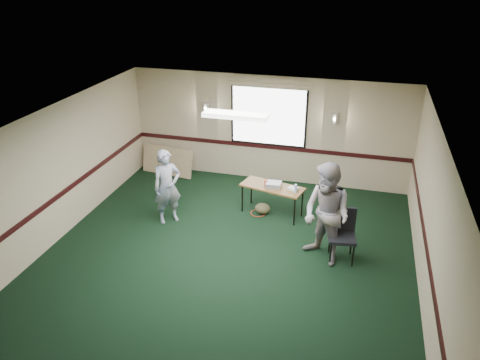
% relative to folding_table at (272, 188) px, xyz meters
% --- Properties ---
extents(ground, '(8.00, 8.00, 0.00)m').
position_rel_folding_table_xyz_m(ground, '(-0.49, -2.22, -0.64)').
color(ground, black).
rests_on(ground, ground).
extents(room_shell, '(8.00, 8.02, 8.00)m').
position_rel_folding_table_xyz_m(room_shell, '(-0.49, -0.09, 0.94)').
color(room_shell, '#CAB291').
rests_on(room_shell, ground).
extents(folding_table, '(1.47, 0.86, 0.69)m').
position_rel_folding_table_xyz_m(folding_table, '(0.00, 0.00, 0.00)').
color(folding_table, brown).
rests_on(folding_table, ground).
extents(projector, '(0.34, 0.29, 0.11)m').
position_rel_folding_table_xyz_m(projector, '(0.03, -0.03, 0.10)').
color(projector, gray).
rests_on(projector, folding_table).
extents(game_console, '(0.26, 0.24, 0.05)m').
position_rel_folding_table_xyz_m(game_console, '(0.46, -0.06, 0.08)').
color(game_console, silver).
rests_on(game_console, folding_table).
extents(red_cup, '(0.08, 0.08, 0.12)m').
position_rel_folding_table_xyz_m(red_cup, '(-0.14, -0.00, 0.11)').
color(red_cup, '#AE200B').
rests_on(red_cup, folding_table).
extents(water_bottle, '(0.06, 0.06, 0.19)m').
position_rel_folding_table_xyz_m(water_bottle, '(0.53, -0.17, 0.14)').
color(water_bottle, '#93BAF0').
rests_on(water_bottle, folding_table).
extents(duffel_bag, '(0.40, 0.34, 0.25)m').
position_rel_folding_table_xyz_m(duffel_bag, '(-0.20, -0.05, -0.51)').
color(duffel_bag, '#433F26').
rests_on(duffel_bag, ground).
extents(cable_coil, '(0.44, 0.44, 0.02)m').
position_rel_folding_table_xyz_m(cable_coil, '(-0.29, -0.08, -0.63)').
color(cable_coil, red).
rests_on(cable_coil, ground).
extents(folded_table, '(1.46, 0.41, 0.74)m').
position_rel_folding_table_xyz_m(folded_table, '(-3.11, 1.38, -0.27)').
color(folded_table, tan).
rests_on(folded_table, ground).
extents(conference_chair, '(0.55, 0.57, 1.00)m').
position_rel_folding_table_xyz_m(conference_chair, '(1.61, -1.28, -0.05)').
color(conference_chair, black).
rests_on(conference_chair, ground).
extents(person_left, '(0.71, 0.69, 1.64)m').
position_rel_folding_table_xyz_m(person_left, '(-2.11, -0.87, 0.18)').
color(person_left, '#456297').
rests_on(person_left, ground).
extents(person_right, '(1.22, 1.18, 1.97)m').
position_rel_folding_table_xyz_m(person_right, '(1.31, -1.49, 0.35)').
color(person_right, '#7584B6').
rests_on(person_right, ground).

